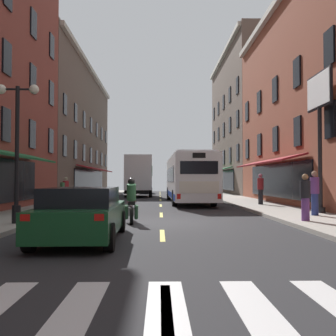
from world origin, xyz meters
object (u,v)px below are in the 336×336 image
at_px(sedan_near, 83,213).
at_px(pedestrian_far, 315,192).
at_px(motorcycle_rider, 131,204).
at_px(pedestrian_rear, 305,197).
at_px(street_lamp_twin, 17,146).
at_px(pedestrian_mid, 261,188).
at_px(transit_bus, 188,178).
at_px(billboard_sign, 319,108).
at_px(pedestrian_near, 65,190).
at_px(box_truck, 139,176).
at_px(bicycle_mid, 63,201).
at_px(sedan_mid, 144,187).

xyz_separation_m(sedan_near, pedestrian_far, (8.37, 5.56, 0.37)).
bearing_deg(pedestrian_far, motorcycle_rider, 28.78).
xyz_separation_m(pedestrian_rear, street_lamp_twin, (-9.96, -0.55, 1.75)).
bearing_deg(pedestrian_mid, transit_bus, -3.98).
relative_size(billboard_sign, pedestrian_near, 3.86).
height_order(pedestrian_far, pedestrian_rear, pedestrian_far).
distance_m(box_truck, pedestrian_rear, 24.16).
relative_size(billboard_sign, motorcycle_rider, 3.01).
height_order(pedestrian_near, pedestrian_rear, pedestrian_rear).
bearing_deg(motorcycle_rider, bicycle_mid, 125.01).
xyz_separation_m(transit_bus, motorcycle_rider, (-3.06, -12.62, -1.01)).
xyz_separation_m(pedestrian_far, pedestrian_rear, (-1.18, -2.10, -0.09)).
bearing_deg(box_truck, motorcycle_rider, -87.68).
distance_m(sedan_near, pedestrian_mid, 15.01).
distance_m(transit_bus, pedestrian_rear, 13.81).
bearing_deg(pedestrian_near, sedan_mid, 122.03).
xyz_separation_m(transit_bus, pedestrian_rear, (3.16, -13.43, -0.73)).
bearing_deg(motorcycle_rider, transit_bus, 76.37).
bearing_deg(sedan_near, pedestrian_rear, 25.71).
height_order(transit_bus, pedestrian_rear, transit_bus).
xyz_separation_m(motorcycle_rider, pedestrian_near, (-4.72, 9.49, 0.28)).
bearing_deg(bicycle_mid, transit_bus, 45.33).
bearing_deg(pedestrian_mid, pedestrian_rear, 127.44).
bearing_deg(motorcycle_rider, billboard_sign, 17.53).
height_order(billboard_sign, street_lamp_twin, billboard_sign).
bearing_deg(street_lamp_twin, pedestrian_far, 13.37).
distance_m(billboard_sign, box_truck, 21.86).
bearing_deg(street_lamp_twin, sedan_mid, 84.74).
height_order(pedestrian_mid, pedestrian_far, pedestrian_mid).
bearing_deg(motorcycle_rider, street_lamp_twin, -160.16).
relative_size(billboard_sign, bicycle_mid, 3.64).
bearing_deg(pedestrian_near, bicycle_mid, -35.86).
distance_m(transit_bus, bicycle_mid, 9.98).
xyz_separation_m(billboard_sign, street_lamp_twin, (-11.92, -3.93, -2.06)).
bearing_deg(box_truck, billboard_sign, -65.24).
bearing_deg(bicycle_mid, pedestrian_mid, 14.63).
distance_m(sedan_near, bicycle_mid, 10.27).
height_order(box_truck, pedestrian_mid, box_truck).
xyz_separation_m(transit_bus, pedestrian_far, (4.34, -11.33, -0.64)).
distance_m(sedan_mid, street_lamp_twin, 32.68).
xyz_separation_m(box_truck, pedestrian_near, (-3.82, -12.77, -0.95)).
distance_m(billboard_sign, bicycle_mid, 13.17).
height_order(pedestrian_far, street_lamp_twin, street_lamp_twin).
relative_size(sedan_near, bicycle_mid, 2.75).
distance_m(bicycle_mid, pedestrian_far, 12.10).
distance_m(bicycle_mid, street_lamp_twin, 7.28).
xyz_separation_m(motorcycle_rider, bicycle_mid, (-3.91, 5.58, -0.21)).
distance_m(sedan_near, pedestrian_far, 10.05).
bearing_deg(billboard_sign, box_truck, 114.76).
bearing_deg(bicycle_mid, pedestrian_near, 101.74).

